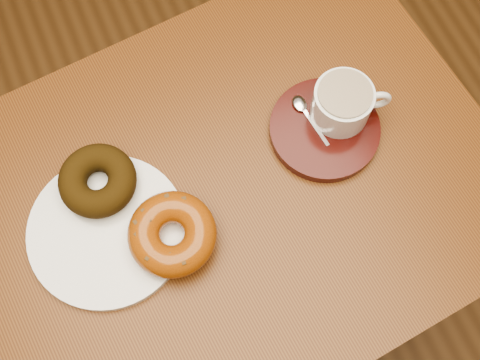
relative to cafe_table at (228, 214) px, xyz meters
name	(u,v)px	position (x,y,z in m)	size (l,w,h in m)	color
ground	(218,158)	(0.10, 0.33, -0.60)	(6.00, 6.00, 0.00)	brown
cafe_table	(228,214)	(0.00, 0.00, 0.00)	(0.82, 0.64, 0.72)	brown
donut_plate	(107,231)	(-0.17, 0.01, 0.12)	(0.21, 0.21, 0.01)	white
donut_cinnamon	(98,181)	(-0.16, 0.07, 0.15)	(0.10, 0.10, 0.04)	#33220A
donut_caramel	(172,234)	(-0.09, -0.04, 0.15)	(0.15, 0.15, 0.04)	#984910
saucer	(324,129)	(0.16, 0.03, 0.12)	(0.16, 0.16, 0.02)	#360A07
coffee_cup	(343,103)	(0.19, 0.04, 0.16)	(0.11, 0.08, 0.06)	white
teaspoon	(303,108)	(0.14, 0.06, 0.13)	(0.02, 0.09, 0.01)	silver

